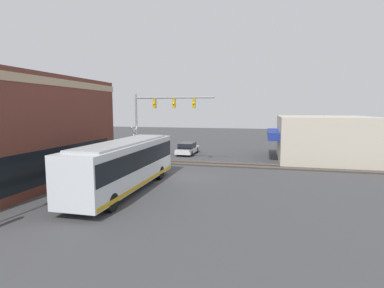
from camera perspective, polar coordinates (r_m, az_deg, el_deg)
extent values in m
plane|color=#424244|center=(23.73, -1.33, -6.32)|extent=(120.00, 120.00, 0.00)
cube|color=tan|center=(22.34, -24.45, 10.64)|extent=(14.83, 0.36, 0.50)
cube|color=black|center=(22.52, -23.58, -3.19)|extent=(12.29, 0.12, 2.20)
cube|color=beige|center=(34.50, 23.77, 1.04)|extent=(10.54, 9.17, 4.56)
cube|color=navy|center=(33.94, 15.23, 1.83)|extent=(7.38, 1.20, 0.80)
cube|color=silver|center=(20.04, -12.61, -3.68)|extent=(11.49, 2.55, 2.74)
cube|color=black|center=(19.98, -12.64, -2.53)|extent=(11.26, 2.59, 1.15)
cube|color=gold|center=(20.29, -12.53, -7.01)|extent=(11.26, 2.58, 0.24)
cube|color=#A5A8AA|center=(19.84, -12.72, 0.38)|extent=(9.76, 2.17, 0.12)
cylinder|color=black|center=(23.46, -8.70, -5.30)|extent=(1.00, 2.57, 1.00)
cylinder|color=black|center=(17.00, -18.46, -10.24)|extent=(1.00, 2.57, 1.00)
cylinder|color=gray|center=(29.95, -10.52, 2.87)|extent=(0.20, 0.20, 6.80)
cylinder|color=gray|center=(28.54, -3.47, 8.81)|extent=(0.16, 7.73, 0.16)
cube|color=gold|center=(29.15, -7.13, 7.64)|extent=(0.30, 0.27, 0.90)
sphere|color=yellow|center=(29.00, -7.24, 7.65)|extent=(0.20, 0.20, 0.20)
cube|color=gold|center=(28.53, -3.46, 7.70)|extent=(0.30, 0.27, 0.90)
sphere|color=yellow|center=(28.37, -3.56, 7.71)|extent=(0.20, 0.20, 0.20)
cube|color=gold|center=(28.02, 0.35, 7.73)|extent=(0.30, 0.27, 0.90)
sphere|color=yellow|center=(27.86, 0.27, 7.74)|extent=(0.20, 0.20, 0.20)
cylinder|color=gray|center=(28.15, -10.78, -0.65)|extent=(0.14, 0.14, 3.60)
cube|color=white|center=(28.02, -10.84, 1.99)|extent=(1.41, 0.06, 1.41)
cube|color=white|center=(28.02, -10.84, 1.99)|extent=(1.41, 0.06, 1.41)
cylinder|color=#38383A|center=(28.09, -10.80, 0.36)|extent=(0.08, 0.90, 0.08)
sphere|color=red|center=(27.86, -10.00, 0.33)|extent=(0.28, 0.28, 0.28)
sphere|color=red|center=(28.24, -11.68, 0.37)|extent=(0.28, 0.28, 0.28)
cube|color=#332D28|center=(29.45, 1.69, -3.73)|extent=(2.60, 60.00, 0.03)
cube|color=#6B6056|center=(28.74, 1.39, -3.86)|extent=(0.07, 60.00, 0.15)
cube|color=#6B6056|center=(30.13, 1.97, -3.37)|extent=(0.07, 60.00, 0.15)
cube|color=silver|center=(35.47, -0.83, -1.12)|extent=(4.82, 1.80, 0.51)
cube|color=black|center=(35.16, -0.93, -0.26)|extent=(2.65, 1.62, 0.63)
cylinder|color=black|center=(36.93, -0.25, -1.11)|extent=(0.64, 1.82, 0.64)
cylinder|color=black|center=(34.07, -1.46, -1.78)|extent=(0.64, 1.82, 0.64)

